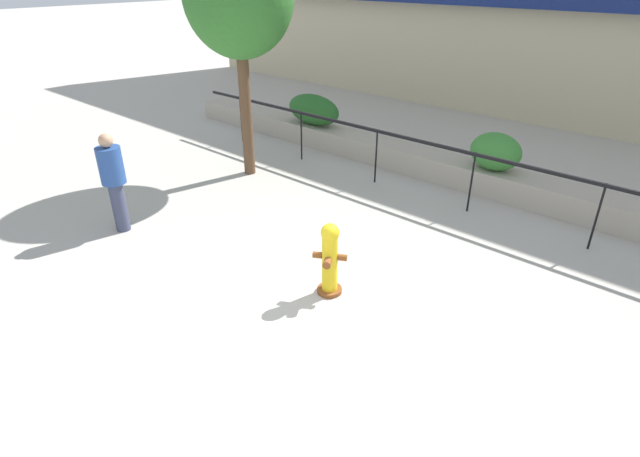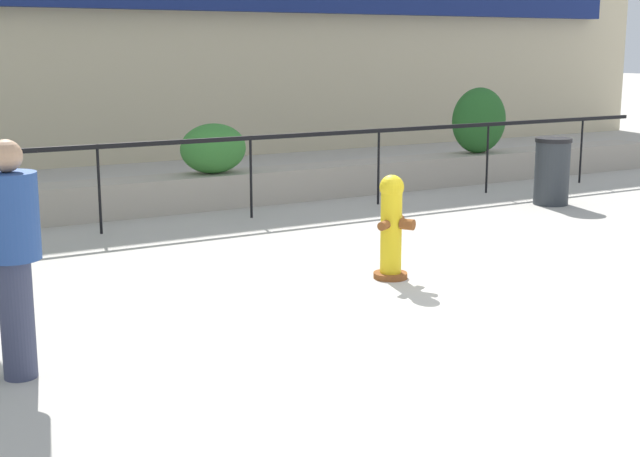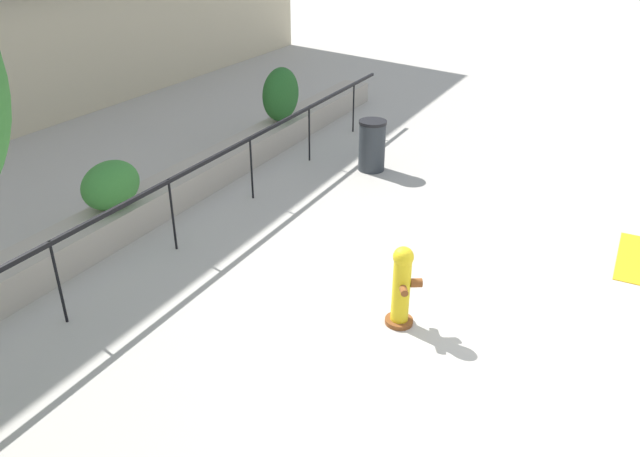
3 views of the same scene
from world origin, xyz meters
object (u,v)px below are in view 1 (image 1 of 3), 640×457
object	(u,v)px
hedge_bush_1	(496,152)
pedestrian	(113,177)
hedge_bush_0	(313,110)
fire_hydrant	(330,259)

from	to	relation	value
hedge_bush_1	pedestrian	distance (m)	7.08
pedestrian	hedge_bush_1	bearing A→B (deg)	54.67
hedge_bush_0	hedge_bush_1	xyz separation A→B (m)	(4.82, 0.00, -0.01)
fire_hydrant	hedge_bush_1	bearing A→B (deg)	88.13
pedestrian	hedge_bush_0	bearing A→B (deg)	97.21
hedge_bush_0	hedge_bush_1	size ratio (longest dim) A/B	1.56
fire_hydrant	pedestrian	xyz separation A→B (m)	(-3.93, -0.95, 0.44)
hedge_bush_1	fire_hydrant	size ratio (longest dim) A/B	0.94
hedge_bush_0	pedestrian	world-z (taller)	pedestrian
hedge_bush_1	hedge_bush_0	bearing A→B (deg)	180.00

